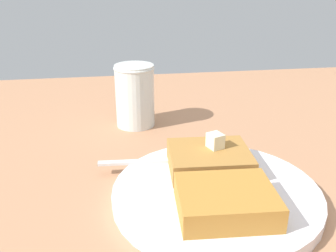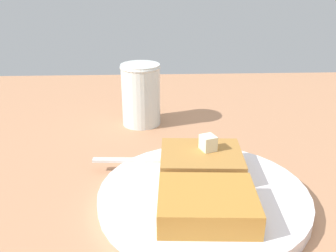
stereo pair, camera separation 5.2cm
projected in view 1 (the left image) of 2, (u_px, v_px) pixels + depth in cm
name	position (u px, v px, depth cm)	size (l,w,h in cm)	color
table_surface	(170.00, 218.00, 42.21)	(116.69, 116.69, 2.26)	#AF7A56
plate	(216.00, 193.00, 43.31)	(23.97, 23.97, 1.50)	white
toast_slice_left	(209.00, 160.00, 46.69)	(8.18, 9.90, 2.66)	#A97436
toast_slice_middle	(226.00, 201.00, 38.42)	(8.18, 9.90, 2.66)	#B27830
butter_pat_primary	(215.00, 141.00, 46.56)	(1.85, 1.67, 1.85)	#F1E9C5
fork	(168.00, 161.00, 48.96)	(2.42, 16.06, 0.36)	silver
syrup_jar	(135.00, 98.00, 62.91)	(6.75, 6.75, 10.45)	#582D0D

